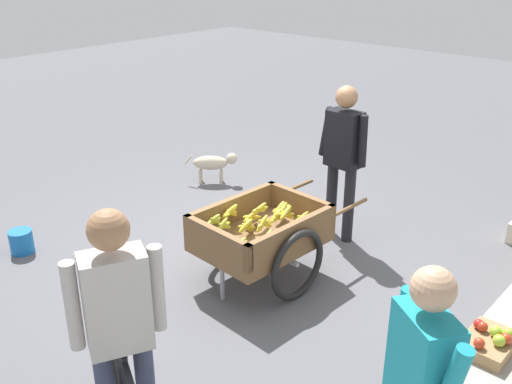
% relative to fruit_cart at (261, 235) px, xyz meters
% --- Properties ---
extents(ground_plane, '(24.00, 24.00, 0.00)m').
position_rel_fruit_cart_xyz_m(ground_plane, '(-0.26, -0.34, -0.44)').
color(ground_plane, '#56565B').
extents(fruit_cart, '(1.69, 0.97, 0.73)m').
position_rel_fruit_cart_xyz_m(fruit_cart, '(0.00, 0.00, 0.00)').
color(fruit_cart, brown).
rests_on(fruit_cart, ground).
extents(vendor_person, '(0.22, 0.56, 1.60)m').
position_rel_fruit_cart_xyz_m(vendor_person, '(-1.14, 0.06, 0.51)').
color(vendor_person, black).
rests_on(vendor_person, ground).
extents(cyclist_person, '(0.48, 0.33, 1.62)m').
position_rel_fruit_cart_xyz_m(cyclist_person, '(2.00, 0.74, 0.53)').
color(cyclist_person, '#333851').
rests_on(cyclist_person, ground).
extents(dog, '(0.48, 0.53, 0.40)m').
position_rel_fruit_cart_xyz_m(dog, '(-1.32, -1.97, -0.17)').
color(dog, beige).
rests_on(dog, ground).
extents(plastic_bucket, '(0.23, 0.23, 0.23)m').
position_rel_fruit_cart_xyz_m(plastic_bucket, '(1.22, -2.08, -0.33)').
color(plastic_bucket, '#1966B2').
rests_on(plastic_bucket, ground).
extents(mixed_fruit_crate, '(0.44, 0.32, 0.31)m').
position_rel_fruit_cart_xyz_m(mixed_fruit_crate, '(-0.22, 2.00, -0.32)').
color(mixed_fruit_crate, '#99754C').
rests_on(mixed_fruit_crate, ground).
extents(bystander_person, '(0.36, 0.50, 1.54)m').
position_rel_fruit_cart_xyz_m(bystander_person, '(1.30, 2.14, 0.47)').
color(bystander_person, black).
rests_on(bystander_person, ground).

